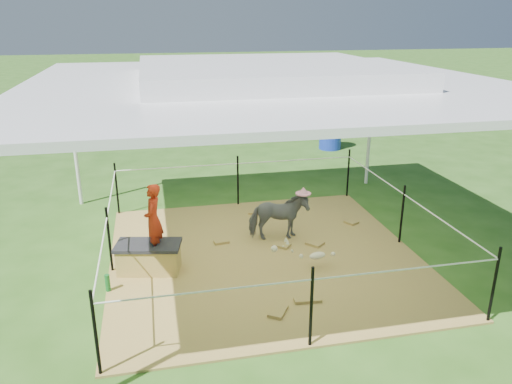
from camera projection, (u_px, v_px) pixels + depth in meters
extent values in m
plane|color=#2D5919|center=(264.00, 257.00, 7.65)|extent=(90.00, 90.00, 0.00)
cube|color=brown|center=(264.00, 256.00, 7.65)|extent=(4.60, 4.60, 0.03)
cylinder|color=silver|center=(74.00, 139.00, 9.38)|extent=(0.07, 0.07, 2.60)
cylinder|color=silver|center=(370.00, 125.00, 10.58)|extent=(0.07, 0.07, 2.60)
cube|color=white|center=(265.00, 82.00, 6.77)|extent=(6.30, 6.30, 0.08)
cube|color=white|center=(265.00, 71.00, 6.72)|extent=(3.30, 3.30, 0.22)
cylinder|color=black|center=(117.00, 189.00, 9.11)|extent=(0.04, 0.04, 1.00)
cylinder|color=black|center=(238.00, 181.00, 9.56)|extent=(0.04, 0.04, 1.00)
cylinder|color=black|center=(348.00, 174.00, 10.00)|extent=(0.04, 0.04, 1.00)
cylinder|color=black|center=(109.00, 240.00, 7.04)|extent=(0.04, 0.04, 1.00)
cylinder|color=black|center=(402.00, 215.00, 7.93)|extent=(0.04, 0.04, 1.00)
cylinder|color=black|center=(96.00, 334.00, 4.96)|extent=(0.04, 0.04, 1.00)
cylinder|color=black|center=(311.00, 308.00, 5.41)|extent=(0.04, 0.04, 1.00)
cylinder|color=black|center=(494.00, 286.00, 5.86)|extent=(0.04, 0.04, 1.00)
cylinder|color=white|center=(238.00, 164.00, 9.44)|extent=(4.50, 0.02, 0.02)
cylinder|color=white|center=(312.00, 280.00, 5.29)|extent=(4.50, 0.02, 0.02)
cylinder|color=white|center=(404.00, 194.00, 7.81)|extent=(0.02, 4.50, 0.02)
cylinder|color=white|center=(107.00, 218.00, 6.92)|extent=(0.02, 4.50, 0.02)
cube|color=olive|center=(149.00, 259.00, 7.12)|extent=(0.92, 0.59, 0.38)
cube|color=black|center=(148.00, 245.00, 7.04)|extent=(0.99, 0.65, 0.05)
imported|color=#AB2410|center=(153.00, 213.00, 6.90)|extent=(0.32, 0.42, 1.02)
cylinder|color=#166525|center=(108.00, 283.00, 6.62)|extent=(0.08, 0.08, 0.24)
imported|color=#46474B|center=(278.00, 217.00, 8.06)|extent=(0.97, 0.49, 0.79)
cylinder|color=pink|center=(279.00, 190.00, 7.91)|extent=(0.25, 0.25, 0.11)
cylinder|color=#1732B1|center=(330.00, 132.00, 13.71)|extent=(0.79, 0.79, 0.93)
cube|color=#55391D|center=(263.00, 125.00, 15.10)|extent=(1.95, 1.53, 0.74)
cube|color=brown|center=(345.00, 115.00, 16.91)|extent=(1.89, 1.73, 0.64)
imported|color=#306CB7|center=(287.00, 117.00, 15.56)|extent=(0.53, 0.43, 1.01)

